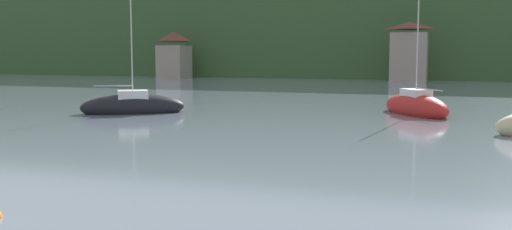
# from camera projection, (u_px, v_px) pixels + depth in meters

# --- Properties ---
(wooded_hillside) EXTENTS (352.00, 71.45, 44.41)m
(wooded_hillside) POSITION_uv_depth(u_px,v_px,m) (478.00, 34.00, 126.65)
(wooded_hillside) COLOR #38562D
(wooded_hillside) RESTS_ON ground_plane
(shore_building_west) EXTENTS (5.07, 5.09, 8.26)m
(shore_building_west) POSITION_uv_depth(u_px,v_px,m) (174.00, 56.00, 101.49)
(shore_building_west) COLOR gray
(shore_building_west) RESTS_ON ground_plane
(shore_building_westcentral) EXTENTS (5.72, 3.44, 9.19)m
(shore_building_westcentral) POSITION_uv_depth(u_px,v_px,m) (409.00, 53.00, 86.72)
(shore_building_westcentral) COLOR gray
(shore_building_westcentral) RESTS_ON ground_plane
(sailboat_far_7) EXTENTS (6.15, 7.42, 8.44)m
(sailboat_far_7) POSITION_uv_depth(u_px,v_px,m) (416.00, 107.00, 39.71)
(sailboat_far_7) COLOR red
(sailboat_far_7) RESTS_ON ground_plane
(sailboat_far_9) EXTENTS (7.34, 6.14, 9.96)m
(sailboat_far_9) POSITION_uv_depth(u_px,v_px,m) (133.00, 106.00, 40.52)
(sailboat_far_9) COLOR black
(sailboat_far_9) RESTS_ON ground_plane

